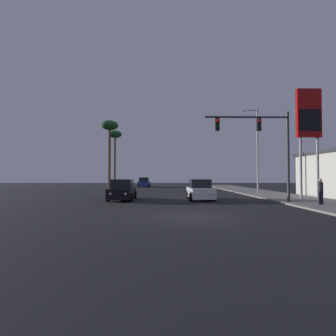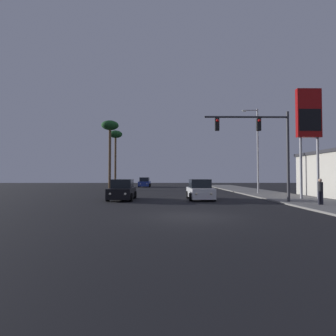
{
  "view_description": "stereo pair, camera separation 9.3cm",
  "coord_description": "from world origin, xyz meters",
  "px_view_note": "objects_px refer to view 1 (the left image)",
  "views": [
    {
      "loc": [
        -1.37,
        -12.75,
        1.97
      ],
      "look_at": [
        -0.94,
        11.19,
        2.68
      ],
      "focal_mm": 28.0,
      "sensor_mm": 36.0,
      "label": 1
    },
    {
      "loc": [
        -1.28,
        -12.75,
        1.97
      ],
      "look_at": [
        -0.94,
        11.19,
        2.68
      ],
      "focal_mm": 28.0,
      "sensor_mm": 36.0,
      "label": 2
    }
  ],
  "objects_px": {
    "car_blue": "(144,183)",
    "street_lamp": "(256,146)",
    "car_white": "(200,190)",
    "traffic_light_mast": "(265,139)",
    "palm_tree_far": "(115,138)",
    "gas_station_sign": "(309,119)",
    "palm_tree_mid": "(110,130)",
    "pedestrian_on_sidewalk": "(320,190)",
    "car_black": "(122,191)"
  },
  "relations": [
    {
      "from": "car_blue",
      "to": "street_lamp",
      "type": "xyz_separation_m",
      "value": [
        13.29,
        -18.45,
        4.36
      ]
    },
    {
      "from": "car_white",
      "to": "street_lamp",
      "type": "height_order",
      "value": "street_lamp"
    },
    {
      "from": "car_white",
      "to": "traffic_light_mast",
      "type": "bearing_deg",
      "value": 144.39
    },
    {
      "from": "car_blue",
      "to": "palm_tree_far",
      "type": "xyz_separation_m",
      "value": [
        -5.27,
        0.67,
        8.0
      ]
    },
    {
      "from": "street_lamp",
      "to": "gas_station_sign",
      "type": "bearing_deg",
      "value": -72.46
    },
    {
      "from": "street_lamp",
      "to": "palm_tree_mid",
      "type": "distance_m",
      "value": 19.99
    },
    {
      "from": "car_blue",
      "to": "palm_tree_mid",
      "type": "xyz_separation_m",
      "value": [
        -4.18,
        -9.33,
        7.7
      ]
    },
    {
      "from": "traffic_light_mast",
      "to": "palm_tree_far",
      "type": "height_order",
      "value": "palm_tree_far"
    },
    {
      "from": "pedestrian_on_sidewalk",
      "to": "traffic_light_mast",
      "type": "bearing_deg",
      "value": 145.16
    },
    {
      "from": "traffic_light_mast",
      "to": "street_lamp",
      "type": "distance_m",
      "value": 9.3
    },
    {
      "from": "car_blue",
      "to": "pedestrian_on_sidewalk",
      "type": "distance_m",
      "value": 32.31
    },
    {
      "from": "street_lamp",
      "to": "traffic_light_mast",
      "type": "bearing_deg",
      "value": -106.08
    },
    {
      "from": "gas_station_sign",
      "to": "palm_tree_far",
      "type": "relative_size",
      "value": 0.89
    },
    {
      "from": "car_black",
      "to": "pedestrian_on_sidewalk",
      "type": "bearing_deg",
      "value": 160.76
    },
    {
      "from": "car_white",
      "to": "palm_tree_far",
      "type": "distance_m",
      "value": 28.83
    },
    {
      "from": "street_lamp",
      "to": "pedestrian_on_sidewalk",
      "type": "bearing_deg",
      "value": -88.73
    },
    {
      "from": "palm_tree_far",
      "to": "traffic_light_mast",
      "type": "bearing_deg",
      "value": -60.31
    },
    {
      "from": "traffic_light_mast",
      "to": "palm_tree_mid",
      "type": "distance_m",
      "value": 23.71
    },
    {
      "from": "pedestrian_on_sidewalk",
      "to": "palm_tree_mid",
      "type": "xyz_separation_m",
      "value": [
        -17.71,
        20.01,
        7.43
      ]
    },
    {
      "from": "car_black",
      "to": "street_lamp",
      "type": "bearing_deg",
      "value": -155.03
    },
    {
      "from": "car_black",
      "to": "street_lamp",
      "type": "xyz_separation_m",
      "value": [
        13.26,
        6.1,
        4.36
      ]
    },
    {
      "from": "car_blue",
      "to": "car_black",
      "type": "height_order",
      "value": "same"
    },
    {
      "from": "gas_station_sign",
      "to": "palm_tree_far",
      "type": "distance_m",
      "value": 32.92
    },
    {
      "from": "pedestrian_on_sidewalk",
      "to": "street_lamp",
      "type": "bearing_deg",
      "value": 91.27
    },
    {
      "from": "gas_station_sign",
      "to": "street_lamp",
      "type": "bearing_deg",
      "value": 107.54
    },
    {
      "from": "street_lamp",
      "to": "pedestrian_on_sidewalk",
      "type": "relative_size",
      "value": 5.39
    },
    {
      "from": "gas_station_sign",
      "to": "palm_tree_mid",
      "type": "height_order",
      "value": "palm_tree_mid"
    },
    {
      "from": "car_blue",
      "to": "pedestrian_on_sidewalk",
      "type": "relative_size",
      "value": 2.59
    },
    {
      "from": "car_white",
      "to": "street_lamp",
      "type": "bearing_deg",
      "value": -140.2
    },
    {
      "from": "traffic_light_mast",
      "to": "pedestrian_on_sidewalk",
      "type": "distance_m",
      "value": 4.99
    },
    {
      "from": "car_white",
      "to": "palm_tree_far",
      "type": "height_order",
      "value": "palm_tree_far"
    },
    {
      "from": "traffic_light_mast",
      "to": "car_blue",
      "type": "bearing_deg",
      "value": 111.39
    },
    {
      "from": "palm_tree_mid",
      "to": "gas_station_sign",
      "type": "bearing_deg",
      "value": -38.61
    },
    {
      "from": "traffic_light_mast",
      "to": "gas_station_sign",
      "type": "distance_m",
      "value": 5.58
    },
    {
      "from": "car_black",
      "to": "traffic_light_mast",
      "type": "xyz_separation_m",
      "value": [
        10.69,
        -2.83,
        3.9
      ]
    },
    {
      "from": "traffic_light_mast",
      "to": "palm_tree_mid",
      "type": "relative_size",
      "value": 0.67
    },
    {
      "from": "car_white",
      "to": "palm_tree_mid",
      "type": "height_order",
      "value": "palm_tree_mid"
    },
    {
      "from": "car_white",
      "to": "car_blue",
      "type": "height_order",
      "value": "same"
    },
    {
      "from": "car_white",
      "to": "car_blue",
      "type": "distance_m",
      "value": 25.27
    },
    {
      "from": "pedestrian_on_sidewalk",
      "to": "palm_tree_mid",
      "type": "height_order",
      "value": "palm_tree_mid"
    },
    {
      "from": "traffic_light_mast",
      "to": "palm_tree_mid",
      "type": "bearing_deg",
      "value": 129.54
    },
    {
      "from": "street_lamp",
      "to": "pedestrian_on_sidewalk",
      "type": "height_order",
      "value": "street_lamp"
    },
    {
      "from": "car_blue",
      "to": "palm_tree_mid",
      "type": "height_order",
      "value": "palm_tree_mid"
    },
    {
      "from": "car_blue",
      "to": "palm_tree_far",
      "type": "bearing_deg",
      "value": -5.92
    },
    {
      "from": "car_black",
      "to": "palm_tree_mid",
      "type": "bearing_deg",
      "value": -74.26
    },
    {
      "from": "car_white",
      "to": "palm_tree_mid",
      "type": "relative_size",
      "value": 0.44
    },
    {
      "from": "car_blue",
      "to": "car_black",
      "type": "xyz_separation_m",
      "value": [
        0.03,
        -24.55,
        0.0
      ]
    },
    {
      "from": "pedestrian_on_sidewalk",
      "to": "palm_tree_far",
      "type": "distance_m",
      "value": 36.24
    },
    {
      "from": "car_black",
      "to": "palm_tree_mid",
      "type": "distance_m",
      "value": 17.57
    },
    {
      "from": "traffic_light_mast",
      "to": "pedestrian_on_sidewalk",
      "type": "bearing_deg",
      "value": -34.84
    }
  ]
}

